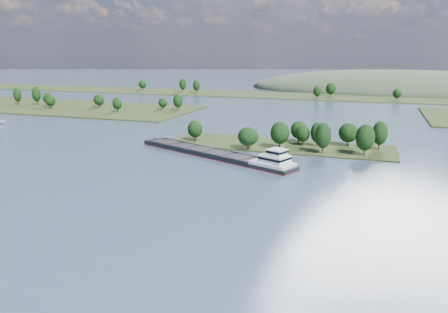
% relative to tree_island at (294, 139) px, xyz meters
% --- Properties ---
extents(ground, '(1800.00, 1800.00, 0.00)m').
position_rel_tree_island_xyz_m(ground, '(-6.83, -58.54, -3.98)').
color(ground, '#374B5F').
rests_on(ground, ground).
extents(tree_island, '(100.00, 32.64, 14.02)m').
position_rel_tree_island_xyz_m(tree_island, '(0.00, 0.00, 0.00)').
color(tree_island, '#243216').
rests_on(tree_island, ground).
extents(left_bank, '(300.00, 80.00, 15.57)m').
position_rel_tree_island_xyz_m(left_bank, '(-236.11, 81.62, -3.03)').
color(left_bank, '#243216').
rests_on(left_bank, ground).
extents(back_shoreline, '(900.00, 60.00, 15.08)m').
position_rel_tree_island_xyz_m(back_shoreline, '(1.86, 221.29, -3.26)').
color(back_shoreline, '#243216').
rests_on(back_shoreline, ground).
extents(hill_west, '(320.00, 160.00, 44.00)m').
position_rel_tree_island_xyz_m(hill_west, '(53.17, 321.46, -3.98)').
color(hill_west, '#374530').
rests_on(hill_west, ground).
extents(cargo_barge, '(74.64, 38.61, 10.45)m').
position_rel_tree_island_xyz_m(cargo_barge, '(-23.31, -27.97, -2.67)').
color(cargo_barge, black).
rests_on(cargo_barge, ground).
extents(motorboat, '(6.32, 2.47, 2.43)m').
position_rel_tree_island_xyz_m(motorboat, '(-172.23, 9.18, -2.77)').
color(motorboat, white).
rests_on(motorboat, ground).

